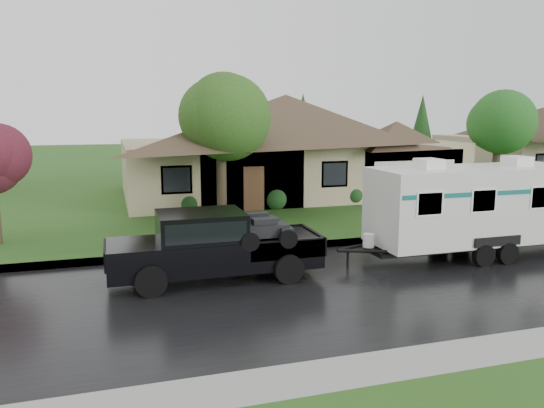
# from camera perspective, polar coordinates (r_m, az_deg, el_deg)

# --- Properties ---
(ground) EXTENTS (140.00, 140.00, 0.00)m
(ground) POSITION_cam_1_polar(r_m,az_deg,el_deg) (17.45, 9.80, -6.11)
(ground) COLOR #2D531A
(ground) RESTS_ON ground
(road) EXTENTS (140.00, 8.00, 0.01)m
(road) POSITION_cam_1_polar(r_m,az_deg,el_deg) (15.77, 13.10, -7.95)
(road) COLOR black
(road) RESTS_ON ground
(curb) EXTENTS (140.00, 0.50, 0.15)m
(curb) POSITION_cam_1_polar(r_m,az_deg,el_deg) (19.39, 6.82, -4.19)
(curb) COLOR gray
(curb) RESTS_ON ground
(lawn) EXTENTS (140.00, 26.00, 0.15)m
(lawn) POSITION_cam_1_polar(r_m,az_deg,el_deg) (31.26, -2.62, 1.21)
(lawn) COLOR #2D531A
(lawn) RESTS_ON ground
(house_main) EXTENTS (19.44, 10.80, 6.90)m
(house_main) POSITION_cam_1_polar(r_m,az_deg,el_deg) (30.47, 2.10, 7.63)
(house_main) COLOR tan
(house_main) RESTS_ON lawn
(tree_left_green) EXTENTS (3.83, 3.83, 6.33)m
(tree_left_green) POSITION_cam_1_polar(r_m,az_deg,el_deg) (22.65, -5.56, 9.26)
(tree_left_green) COLOR #382B1E
(tree_left_green) RESTS_ON lawn
(tree_right_green) EXTENTS (3.58, 3.58, 5.92)m
(tree_right_green) POSITION_cam_1_polar(r_m,az_deg,el_deg) (31.69, 23.22, 8.14)
(tree_right_green) COLOR #382B1E
(tree_right_green) RESTS_ON lawn
(shrub_row) EXTENTS (13.60, 1.00, 1.00)m
(shrub_row) POSITION_cam_1_polar(r_m,az_deg,el_deg) (26.41, 4.67, 0.86)
(shrub_row) COLOR #143814
(shrub_row) RESTS_ON lawn
(pickup_truck) EXTENTS (5.97, 2.27, 1.99)m
(pickup_truck) POSITION_cam_1_polar(r_m,az_deg,el_deg) (15.23, -6.56, -4.22)
(pickup_truck) COLOR black
(pickup_truck) RESTS_ON ground
(travel_trailer) EXTENTS (7.37, 2.59, 3.31)m
(travel_trailer) POSITION_cam_1_polar(r_m,az_deg,el_deg) (18.74, 20.91, -0.02)
(travel_trailer) COLOR silver
(travel_trailer) RESTS_ON ground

